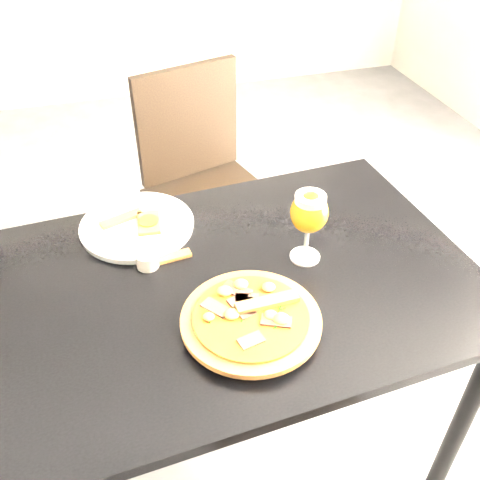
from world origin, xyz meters
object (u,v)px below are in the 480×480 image
object	(u,v)px
dining_table	(233,304)
chair_far	(206,184)
pizza	(251,318)
beer_glass	(309,213)

from	to	relation	value
dining_table	chair_far	size ratio (longest dim) A/B	1.32
chair_far	pizza	bearing A→B (deg)	-112.75
pizza	chair_far	bearing A→B (deg)	83.02
dining_table	chair_far	distance (m)	0.80
dining_table	chair_far	bearing A→B (deg)	78.25
dining_table	beer_glass	world-z (taller)	beer_glass
chair_far	pizza	world-z (taller)	chair_far
dining_table	pizza	xyz separation A→B (m)	(-0.00, -0.16, 0.12)
chair_far	beer_glass	distance (m)	0.85
dining_table	pizza	bearing A→B (deg)	-94.14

